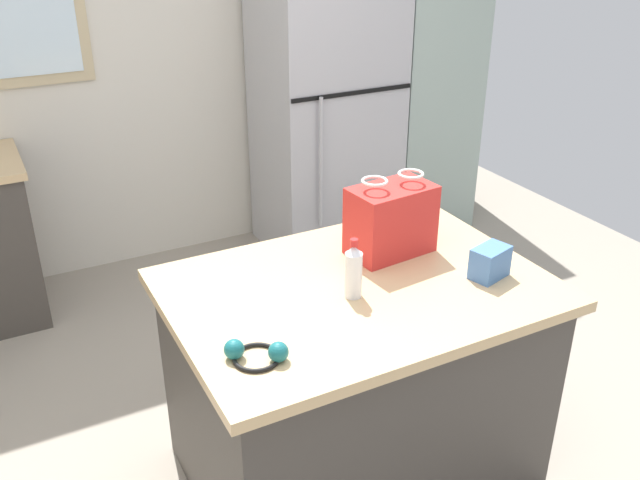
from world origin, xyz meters
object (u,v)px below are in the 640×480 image
refrigerator (326,115)px  ear_defenders (256,353)px  shopping_bag (391,219)px  kitchen_island (356,380)px  tall_cabinet (422,78)px  bottle (353,271)px  small_box (490,262)px

refrigerator → ear_defenders: refrigerator is taller
refrigerator → shopping_bag: (-0.65, -1.76, 0.12)m
kitchen_island → tall_cabinet: 2.59m
tall_cabinet → bottle: (-1.68, -1.99, -0.08)m
small_box → ear_defenders: 0.97m
kitchen_island → shopping_bag: 0.64m
small_box → bottle: bottle is taller
bottle → kitchen_island: bearing=46.0°
refrigerator → shopping_bag: refrigerator is taller
refrigerator → bottle: 2.21m
refrigerator → small_box: refrigerator is taller
small_box → bottle: 0.53m
shopping_bag → bottle: (-0.30, -0.23, -0.04)m
kitchen_island → bottle: (-0.06, -0.06, 0.53)m
tall_cabinet → small_box: (-1.17, -2.10, -0.12)m
small_box → bottle: (-0.52, 0.11, 0.04)m
tall_cabinet → ear_defenders: bearing=-134.4°
bottle → ear_defenders: 0.49m
ear_defenders → tall_cabinet: bearing=45.6°
tall_cabinet → ear_defenders: 3.05m
ear_defenders → kitchen_island: bearing=26.1°
refrigerator → ear_defenders: (-1.40, -2.18, 0.00)m
bottle → ear_defenders: (-0.45, -0.19, -0.08)m
small_box → ear_defenders: size_ratio=0.68×
refrigerator → bottle: (-0.95, -1.99, 0.08)m
kitchen_island → refrigerator: 2.18m
tall_cabinet → shopping_bag: tall_cabinet is taller
kitchen_island → shopping_bag: bearing=34.9°
shopping_bag → small_box: 0.41m
refrigerator → small_box: size_ratio=12.55×
tall_cabinet → ear_defenders: (-2.13, -2.18, -0.15)m
kitchen_island → shopping_bag: shopping_bag is taller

